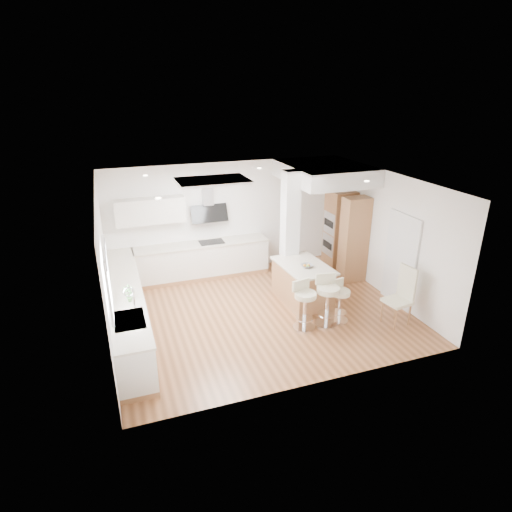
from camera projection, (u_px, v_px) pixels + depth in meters
name	position (u px, v px, depth m)	size (l,w,h in m)	color
ground	(261.00, 312.00, 9.16)	(6.00, 6.00, 0.00)	#965D37
ceiling	(261.00, 312.00, 9.16)	(6.00, 5.00, 0.02)	silver
wall_back	(227.00, 218.00, 10.82)	(6.00, 0.04, 2.80)	white
wall_left	(105.00, 271.00, 7.71)	(0.04, 5.00, 2.80)	white
wall_right	(387.00, 235.00, 9.56)	(0.04, 5.00, 2.80)	white
skylight	(213.00, 181.00, 8.40)	(4.10, 2.10, 0.06)	white
window_left	(107.00, 276.00, 6.82)	(0.06, 1.28, 1.07)	white
doorway_right	(400.00, 261.00, 9.18)	(0.05, 1.00, 2.10)	#4B433B
counter_left	(127.00, 309.00, 8.35)	(0.63, 4.50, 1.35)	#A97548
counter_back	(195.00, 252.00, 10.56)	(3.62, 0.63, 2.50)	#A97548
pillar	(290.00, 232.00, 9.79)	(0.35, 0.35, 2.80)	white
soffit	(325.00, 173.00, 10.06)	(1.78, 2.20, 0.40)	silver
oven_column	(345.00, 235.00, 10.67)	(0.63, 1.21, 2.10)	#A97548
peninsula	(303.00, 283.00, 9.48)	(1.04, 1.50, 0.95)	#A97548
bar_stool_a	(304.00, 303.00, 8.38)	(0.53, 0.53, 1.00)	white
bar_stool_b	(327.00, 297.00, 8.51)	(0.54, 0.54, 1.06)	white
bar_stool_c	(340.00, 299.00, 8.66)	(0.46, 0.46, 0.88)	white
dining_chair	(402.00, 293.00, 8.55)	(0.54, 0.54, 1.21)	beige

